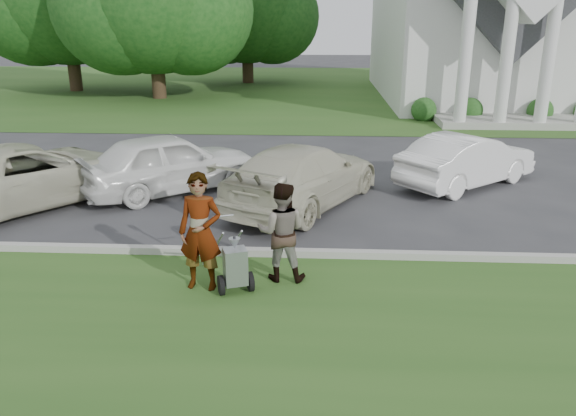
# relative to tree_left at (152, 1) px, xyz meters

# --- Properties ---
(ground) EXTENTS (120.00, 120.00, 0.00)m
(ground) POSITION_rel_tree_left_xyz_m (8.01, -21.99, -5.11)
(ground) COLOR #333335
(ground) RESTS_ON ground
(grass_strip) EXTENTS (80.00, 7.00, 0.01)m
(grass_strip) POSITION_rel_tree_left_xyz_m (8.01, -24.99, -5.11)
(grass_strip) COLOR #2B521C
(grass_strip) RESTS_ON ground
(church_lawn) EXTENTS (80.00, 30.00, 0.01)m
(church_lawn) POSITION_rel_tree_left_xyz_m (8.01, 5.01, -5.11)
(church_lawn) COLOR #2B521C
(church_lawn) RESTS_ON ground
(curb) EXTENTS (80.00, 0.18, 0.15)m
(curb) POSITION_rel_tree_left_xyz_m (8.01, -21.44, -5.04)
(curb) COLOR #9E9E93
(curb) RESTS_ON ground
(tree_left) EXTENTS (10.63, 8.40, 9.71)m
(tree_left) POSITION_rel_tree_left_xyz_m (0.00, 0.00, 0.00)
(tree_left) COLOR #332316
(tree_left) RESTS_ON ground
(tree_back) EXTENTS (9.61, 7.60, 8.89)m
(tree_back) POSITION_rel_tree_left_xyz_m (4.00, 8.00, -0.38)
(tree_back) COLOR #332316
(tree_back) RESTS_ON ground
(striping_cart) EXTENTS (0.82, 1.21, 1.04)m
(striping_cart) POSITION_rel_tree_left_xyz_m (7.57, -22.93, -4.66)
(striping_cart) COLOR black
(striping_cart) RESTS_ON ground
(person_left) EXTENTS (0.77, 0.55, 1.99)m
(person_left) POSITION_rel_tree_left_xyz_m (6.99, -22.80, -4.12)
(person_left) COLOR #999999
(person_left) RESTS_ON ground
(person_right) EXTENTS (0.86, 0.68, 1.73)m
(person_right) POSITION_rel_tree_left_xyz_m (8.29, -22.40, -4.24)
(person_right) COLOR #999999
(person_right) RESTS_ON ground
(parking_meter_near) EXTENTS (0.10, 0.09, 1.41)m
(parking_meter_near) POSITION_rel_tree_left_xyz_m (6.82, -21.90, -4.22)
(parking_meter_near) COLOR #95999E
(parking_meter_near) RESTS_ON ground
(car_a) EXTENTS (5.29, 5.76, 1.50)m
(car_a) POSITION_rel_tree_left_xyz_m (1.96, -18.62, -4.36)
(car_a) COLOR beige
(car_a) RESTS_ON ground
(car_b) EXTENTS (4.71, 4.31, 1.56)m
(car_b) POSITION_rel_tree_left_xyz_m (5.07, -17.41, -4.33)
(car_b) COLOR white
(car_b) RESTS_ON ground
(car_c) EXTENTS (4.21, 5.49, 1.48)m
(car_c) POSITION_rel_tree_left_xyz_m (8.54, -18.30, -4.37)
(car_c) COLOR beige
(car_c) RESTS_ON ground
(car_d) EXTENTS (4.22, 3.85, 1.40)m
(car_d) POSITION_rel_tree_left_xyz_m (12.88, -16.39, -4.41)
(car_d) COLOR white
(car_d) RESTS_ON ground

